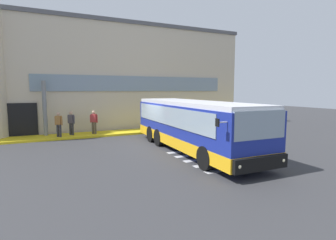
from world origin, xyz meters
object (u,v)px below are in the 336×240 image
object	(u,v)px
passenger_at_curb_edge	(94,120)
bus_main_foreground	(192,126)
passenger_by_doorway	(71,122)
entry_support_column	(45,108)
passenger_near_column	(59,123)

from	to	relation	value
passenger_at_curb_edge	bus_main_foreground	bearing A→B (deg)	-60.49
bus_main_foreground	passenger_by_doorway	bearing A→B (deg)	127.71
bus_main_foreground	passenger_by_doorway	distance (m)	9.08
passenger_at_curb_edge	passenger_by_doorway	bearing A→B (deg)	176.49
entry_support_column	passenger_at_curb_edge	world-z (taller)	entry_support_column
passenger_by_doorway	passenger_at_curb_edge	xyz separation A→B (m)	(1.54, -0.09, 0.03)
bus_main_foreground	passenger_at_curb_edge	size ratio (longest dim) A/B	6.23
entry_support_column	passenger_at_curb_edge	xyz separation A→B (m)	(3.17, -0.75, -0.93)
bus_main_foreground	passenger_at_curb_edge	xyz separation A→B (m)	(-4.01, 7.09, -0.22)
passenger_by_doorway	passenger_at_curb_edge	distance (m)	1.55
passenger_by_doorway	passenger_at_curb_edge	bearing A→B (deg)	-3.51
bus_main_foreground	passenger_by_doorway	world-z (taller)	bus_main_foreground
bus_main_foreground	passenger_near_column	size ratio (longest dim) A/B	6.23
passenger_at_curb_edge	entry_support_column	bearing A→B (deg)	166.66
bus_main_foreground	passenger_near_column	bearing A→B (deg)	133.62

